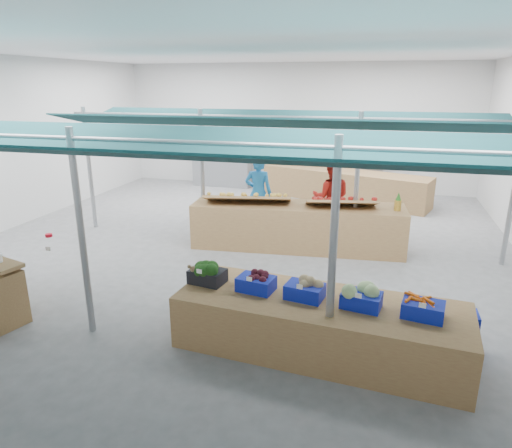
% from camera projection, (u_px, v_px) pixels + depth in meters
% --- Properties ---
extents(floor, '(13.00, 13.00, 0.00)m').
position_uv_depth(floor, '(238.00, 247.00, 10.26)').
color(floor, slate).
rests_on(floor, ground).
extents(hall, '(13.00, 13.00, 13.00)m').
position_uv_depth(hall, '(255.00, 122.00, 10.80)').
color(hall, silver).
rests_on(hall, ground).
extents(pole_grid, '(10.00, 4.60, 3.00)m').
position_uv_depth(pole_grid, '(247.00, 187.00, 7.92)').
color(pole_grid, gray).
rests_on(pole_grid, floor).
extents(awnings, '(9.50, 7.08, 0.30)m').
position_uv_depth(awnings, '(246.00, 131.00, 7.63)').
color(awnings, '#0A2A2E').
rests_on(awnings, pole_grid).
extents(back_shelving_left, '(2.00, 0.50, 2.00)m').
position_uv_depth(back_shelving_left, '(222.00, 158.00, 16.12)').
color(back_shelving_left, '#B23F33').
rests_on(back_shelving_left, floor).
extents(back_shelving_right, '(2.00, 0.50, 2.00)m').
position_uv_depth(back_shelving_right, '(351.00, 164.00, 14.97)').
color(back_shelving_right, '#B23F33').
rests_on(back_shelving_right, floor).
extents(veg_counter, '(3.97, 1.60, 0.75)m').
position_uv_depth(veg_counter, '(319.00, 325.00, 6.22)').
color(veg_counter, brown).
rests_on(veg_counter, floor).
extents(fruit_counter, '(4.71, 1.55, 0.99)m').
position_uv_depth(fruit_counter, '(297.00, 226.00, 10.13)').
color(fruit_counter, brown).
rests_on(fruit_counter, floor).
extents(far_counter, '(5.31, 2.61, 0.94)m').
position_uv_depth(far_counter, '(343.00, 186.00, 14.21)').
color(far_counter, brown).
rests_on(far_counter, floor).
extents(crate_stack, '(0.49, 0.35, 0.59)m').
position_uv_depth(crate_stack, '(457.00, 331.00, 6.24)').
color(crate_stack, '#0E1C9D').
rests_on(crate_stack, floor).
extents(vendor_left, '(0.71, 0.51, 1.85)m').
position_uv_depth(vendor_left, '(258.00, 193.00, 11.33)').
color(vendor_left, '#1B6FB5').
rests_on(vendor_left, floor).
extents(vendor_right, '(0.96, 0.78, 1.85)m').
position_uv_depth(vendor_right, '(331.00, 198.00, 10.86)').
color(vendor_right, maroon).
rests_on(vendor_right, floor).
extents(crate_broccoli, '(0.55, 0.44, 0.35)m').
position_uv_depth(crate_broccoli, '(207.00, 272.00, 6.62)').
color(crate_broccoli, black).
rests_on(crate_broccoli, veg_counter).
extents(crate_beets, '(0.55, 0.44, 0.29)m').
position_uv_depth(crate_beets, '(256.00, 281.00, 6.37)').
color(crate_beets, '#0E1C9D').
rests_on(crate_beets, veg_counter).
extents(crate_celeriac, '(0.55, 0.44, 0.31)m').
position_uv_depth(crate_celeriac, '(305.00, 288.00, 6.14)').
color(crate_celeriac, '#0E1C9D').
rests_on(crate_celeriac, veg_counter).
extents(crate_cabbage, '(0.55, 0.44, 0.35)m').
position_uv_depth(crate_cabbage, '(362.00, 296.00, 5.89)').
color(crate_cabbage, '#0E1C9D').
rests_on(crate_cabbage, veg_counter).
extents(crate_carrots, '(0.55, 0.44, 0.29)m').
position_uv_depth(crate_carrots, '(423.00, 309.00, 5.65)').
color(crate_carrots, '#0E1C9D').
rests_on(crate_carrots, veg_counter).
extents(sparrow, '(0.12, 0.09, 0.11)m').
position_uv_depth(sparrow, '(192.00, 269.00, 6.53)').
color(sparrow, brown).
rests_on(sparrow, crate_broccoli).
extents(pole_ribbon, '(0.12, 0.12, 0.28)m').
position_uv_depth(pole_ribbon, '(49.00, 237.00, 7.64)').
color(pole_ribbon, red).
rests_on(pole_ribbon, pole_grid).
extents(apple_heap_yellow, '(2.00, 1.06, 0.27)m').
position_uv_depth(apple_heap_yellow, '(248.00, 196.00, 10.02)').
color(apple_heap_yellow, '#997247').
rests_on(apple_heap_yellow, fruit_counter).
extents(apple_heap_red, '(1.61, 0.98, 0.27)m').
position_uv_depth(apple_heap_red, '(342.00, 200.00, 9.68)').
color(apple_heap_red, '#997247').
rests_on(apple_heap_red, fruit_counter).
extents(pineapple, '(0.14, 0.14, 0.39)m').
position_uv_depth(pineapple, '(398.00, 202.00, 9.48)').
color(pineapple, '#8C6019').
rests_on(pineapple, fruit_counter).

